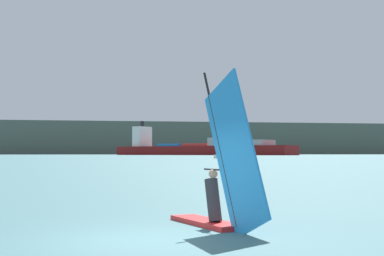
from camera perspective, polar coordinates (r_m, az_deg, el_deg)
The scene contains 5 objects.
ground_plane at distance 11.73m, azimuth -5.54°, elevation -11.22°, with size 4000.00×4000.00×0.00m, color #386066.
windsurfer at distance 13.36m, azimuth 2.83°, elevation -6.07°, with size 2.16×3.90×3.97m.
cargo_ship at distance 556.26m, azimuth 0.81°, elevation -2.06°, with size 177.61×146.12×36.39m.
distant_headland at distance 1024.16m, azimuth 0.77°, elevation -1.21°, with size 691.74×242.97×52.55m, color #4C564C.
small_sailboat at distance 197.48m, azimuth 3.32°, elevation -2.81°, with size 7.58×4.55×11.23m.
Camera 1 is at (1.00, -11.55, 1.76)m, focal length 52.52 mm.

